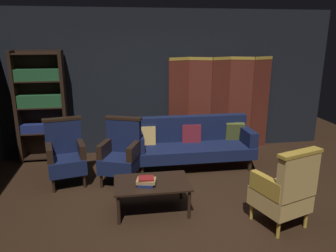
{
  "coord_description": "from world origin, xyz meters",
  "views": [
    {
      "loc": [
        -0.75,
        -3.95,
        2.29
      ],
      "look_at": [
        0.0,
        0.8,
        0.95
      ],
      "focal_mm": 34.57,
      "sensor_mm": 36.0,
      "label": 1
    }
  ],
  "objects": [
    {
      "name": "book_red_leather",
      "position": [
        -0.43,
        -0.1,
        0.51
      ],
      "size": [
        0.21,
        0.17,
        0.03
      ],
      "primitive_type": "cube",
      "rotation": [
        0.0,
        0.0,
        -0.06
      ],
      "color": "maroon",
      "rests_on": "book_tan_leather"
    },
    {
      "name": "coffee_table",
      "position": [
        -0.35,
        -0.03,
        0.37
      ],
      "size": [
        1.0,
        0.64,
        0.42
      ],
      "color": "black",
      "rests_on": "ground_plane"
    },
    {
      "name": "armchair_wing_right",
      "position": [
        -0.73,
        0.97,
        0.49
      ],
      "size": [
        0.75,
        0.74,
        1.04
      ],
      "color": "black",
      "rests_on": "ground_plane"
    },
    {
      "name": "velvet_couch",
      "position": [
        0.55,
        1.45,
        0.45
      ],
      "size": [
        2.12,
        0.78,
        0.88
      ],
      "color": "black",
      "rests_on": "ground_plane"
    },
    {
      "name": "book_tan_leather",
      "position": [
        -0.43,
        -0.1,
        0.48
      ],
      "size": [
        0.28,
        0.22,
        0.04
      ],
      "primitive_type": "cube",
      "rotation": [
        0.0,
        0.0,
        -0.2
      ],
      "color": "#9E7A47",
      "rests_on": "book_navy_cloth"
    },
    {
      "name": "ground_plane",
      "position": [
        0.0,
        0.0,
        0.0
      ],
      "size": [
        10.0,
        10.0,
        0.0
      ],
      "primitive_type": "plane",
      "color": "black"
    },
    {
      "name": "book_navy_cloth",
      "position": [
        -0.43,
        -0.1,
        0.44
      ],
      "size": [
        0.25,
        0.24,
        0.04
      ],
      "primitive_type": "cube",
      "rotation": [
        0.0,
        0.0,
        -0.27
      ],
      "color": "navy",
      "rests_on": "coffee_table"
    },
    {
      "name": "armchair_wing_left",
      "position": [
        -1.61,
        1.06,
        0.49
      ],
      "size": [
        0.69,
        0.69,
        1.04
      ],
      "color": "black",
      "rests_on": "ground_plane"
    },
    {
      "name": "armchair_gilt_accent",
      "position": [
        1.21,
        -0.64,
        0.49
      ],
      "size": [
        0.73,
        0.73,
        1.04
      ],
      "color": "#B78E33",
      "rests_on": "ground_plane"
    },
    {
      "name": "back_wall",
      "position": [
        0.0,
        2.45,
        1.4
      ],
      "size": [
        7.2,
        0.1,
        2.8
      ],
      "primitive_type": "cube",
      "color": "black",
      "rests_on": "ground_plane"
    },
    {
      "name": "bookshelf",
      "position": [
        -2.15,
        2.19,
        1.09
      ],
      "size": [
        0.9,
        0.32,
        2.05
      ],
      "color": "black",
      "rests_on": "ground_plane"
    },
    {
      "name": "folding_screen",
      "position": [
        1.29,
        2.22,
        0.99
      ],
      "size": [
        2.14,
        0.22,
        1.9
      ],
      "color": "#5B2319",
      "rests_on": "ground_plane"
    }
  ]
}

